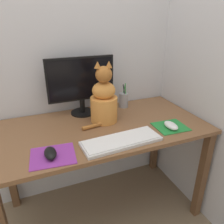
{
  "coord_description": "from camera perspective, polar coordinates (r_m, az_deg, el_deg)",
  "views": [
    {
      "loc": [
        -0.41,
        -1.17,
        1.36
      ],
      "look_at": [
        0.03,
        -0.08,
        0.84
      ],
      "focal_mm": 35.0,
      "sensor_mm": 36.0,
      "label": 1
    }
  ],
  "objects": [
    {
      "name": "computer_mouse_left",
      "position": [
        1.14,
        -15.81,
        -10.29
      ],
      "size": [
        0.06,
        0.11,
        0.04
      ],
      "color": "black",
      "rests_on": "mousepad_left"
    },
    {
      "name": "wall_back",
      "position": [
        1.59,
        -7.7,
        19.62
      ],
      "size": [
        7.0,
        0.04,
        2.5
      ],
      "color": "silver",
      "rests_on": "ground_plane"
    },
    {
      "name": "mousepad_right",
      "position": [
        1.43,
        15.03,
        -3.71
      ],
      "size": [
        0.2,
        0.18,
        0.0
      ],
      "rotation": [
        0.0,
        0.0,
        -0.04
      ],
      "color": "#238438",
      "rests_on": "desk"
    },
    {
      "name": "wall_side_right",
      "position": [
        1.61,
        22.15,
        18.23
      ],
      "size": [
        0.04,
        7.0,
        2.5
      ],
      "rotation": [
        0.0,
        0.0,
        1.57
      ],
      "color": "silver",
      "rests_on": "ground_plane"
    },
    {
      "name": "computer_mouse_right",
      "position": [
        1.4,
        15.15,
        -3.41
      ],
      "size": [
        0.06,
        0.11,
        0.04
      ],
      "color": "white",
      "rests_on": "mousepad_right"
    },
    {
      "name": "mousepad_left",
      "position": [
        1.15,
        -15.19,
        -10.97
      ],
      "size": [
        0.24,
        0.21,
        0.0
      ],
      "rotation": [
        0.0,
        0.0,
        -0.1
      ],
      "color": "purple",
      "rests_on": "desk"
    },
    {
      "name": "monitor",
      "position": [
        1.51,
        -8.05,
        7.49
      ],
      "size": [
        0.46,
        0.17,
        0.4
      ],
      "color": "black",
      "rests_on": "desk"
    },
    {
      "name": "pen_cup",
      "position": [
        1.66,
        3.06,
        3.19
      ],
      "size": [
        0.07,
        0.07,
        0.18
      ],
      "color": "#99999E",
      "rests_on": "desk"
    },
    {
      "name": "ground_plane",
      "position": [
        1.84,
        -2.15,
        -23.87
      ],
      "size": [
        12.0,
        12.0,
        0.0
      ],
      "primitive_type": "plane",
      "color": "#847056"
    },
    {
      "name": "keyboard",
      "position": [
        1.21,
        2.49,
        -7.5
      ],
      "size": [
        0.45,
        0.18,
        0.02
      ],
      "rotation": [
        0.0,
        0.0,
        0.05
      ],
      "color": "silver",
      "rests_on": "desk"
    },
    {
      "name": "desk",
      "position": [
        1.44,
        -2.53,
        -7.05
      ],
      "size": [
        1.32,
        0.67,
        0.72
      ],
      "color": "brown",
      "rests_on": "ground_plane"
    },
    {
      "name": "cat",
      "position": [
        1.4,
        -2.15,
        3.15
      ],
      "size": [
        0.28,
        0.21,
        0.4
      ],
      "rotation": [
        0.0,
        0.0,
        -0.22
      ],
      "color": "#D6893D",
      "rests_on": "desk"
    }
  ]
}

